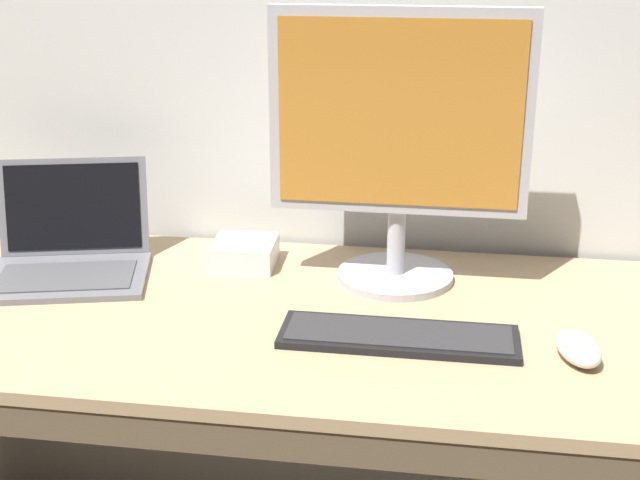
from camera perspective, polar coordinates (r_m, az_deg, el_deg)
desk at (r=1.69m, az=-2.83°, el=-11.53°), size 1.76×0.70×0.73m
laptop_space_gray at (r=1.82m, az=-15.95°, el=-0.85°), size 0.36×0.34×0.21m
external_monitor at (r=1.63m, az=5.14°, el=6.72°), size 0.48×0.23×0.52m
wired_keyboard at (r=1.49m, az=5.12°, el=-6.24°), size 0.40×0.13×0.02m
computer_mouse at (r=1.48m, az=16.40°, el=-6.75°), size 0.09×0.13×0.04m
external_drive_box at (r=1.80m, az=-4.92°, el=-0.84°), size 0.13×0.13×0.05m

